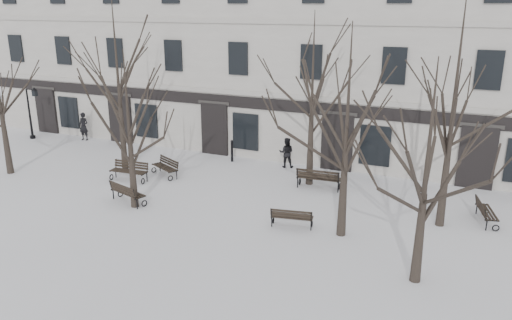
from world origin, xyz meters
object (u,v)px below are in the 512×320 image
Objects in this scene: tree_1 at (128,112)px; bench_4 at (318,178)px; bench_0 at (129,170)px; bench_1 at (127,192)px; tree_3 at (429,148)px; lamp_post at (32,109)px; tree_2 at (348,108)px; bench_3 at (166,166)px; bench_2 at (292,217)px; bench_5 at (485,211)px.

bench_4 is at bearing 38.54° from tree_1.
bench_0 is 1.00× the size of bench_1.
tree_1 is at bearing 173.27° from tree_3.
lamp_post is (-19.01, 1.45, 1.35)m from bench_4.
tree_1 is at bearing -174.25° from tree_2.
bench_1 is at bearing -59.18° from bench_0.
tree_2 is 4.21× the size of bench_3.
tree_3 is 4.10× the size of bench_2.
bench_4 reaches higher than bench_3.
tree_3 is at bearing 147.89° from bench_5.
bench_3 is at bearing -13.03° from lamp_post.
bench_0 is at bearing 170.93° from tree_2.
bench_3 reaches higher than bench_5.
bench_0 is 2.97m from bench_1.
tree_1 is 14.36m from lamp_post.
bench_0 is 1.05× the size of bench_3.
bench_3 is (-1.03, 3.88, -3.57)m from tree_1.
tree_1 is 14.49m from bench_5.
bench_0 is 9.01m from bench_4.
lamp_post is at bearing -166.31° from bench_3.
bench_2 is 0.94× the size of bench_5.
bench_1 is at bearing -6.60° from bench_2.
bench_0 is at bearing 163.95° from tree_3.
tree_1 is 3.44× the size of bench_0.
bench_3 is (-9.61, 3.01, -4.27)m from tree_2.
bench_4 is at bearing 128.11° from tree_3.
tree_3 is 3.33× the size of bench_4.
lamp_post is (-10.36, 3.96, 1.39)m from bench_0.
bench_2 is at bearing 89.55° from bench_4.
bench_0 is 1.14× the size of bench_2.
tree_3 is 9.00m from bench_4.
tree_2 is at bearing 142.50° from tree_3.
bench_2 is at bearing -16.82° from lamp_post.
lamp_post is at bearing 152.51° from tree_1.
bench_4 is (6.41, 5.11, -3.50)m from tree_1.
tree_1 reaches higher than bench_2.
tree_2 is 22.12m from lamp_post.
bench_2 is 0.92× the size of bench_3.
tree_1 is at bearing 94.28° from bench_5.
bench_5 is at bearing -163.30° from bench_2.
bench_1 is at bearing 31.04° from bench_4.
bench_1 is 3.74m from bench_3.
bench_1 is (1.72, -2.42, -0.01)m from bench_0.
tree_2 is 4.03× the size of bench_0.
tree_2 is 4.59× the size of bench_2.
tree_2 is 3.73× the size of bench_4.
tree_2 is 10.08m from bench_1.
bench_0 is 15.71m from bench_5.
bench_3 is at bearing 78.15° from bench_5.
tree_3 is 6.44m from bench_2.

